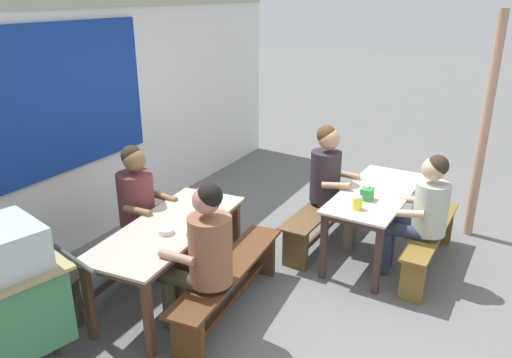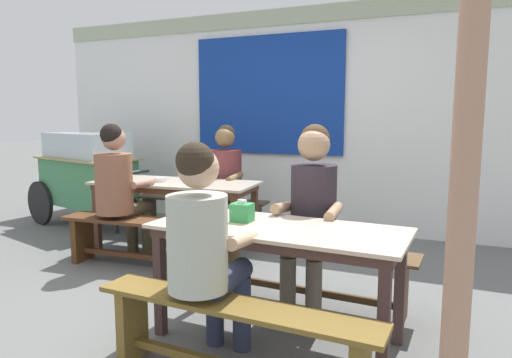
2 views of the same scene
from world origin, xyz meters
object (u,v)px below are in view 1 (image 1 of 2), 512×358
Objects in this scene: bench_far_front at (230,281)px; person_center_facing at (141,201)px; dining_table_far at (170,233)px; person_right_near_table at (330,177)px; soup_bowl at (166,231)px; bench_near_front at (430,242)px; person_left_back_turned at (203,250)px; condiment_jar at (357,203)px; dining_table_near at (376,198)px; wooden_support_post at (485,130)px; person_near_front at (422,209)px; bench_far_back at (120,256)px; tissue_box at (367,194)px; bench_near_back at (322,217)px.

bench_far_front is 1.23m from person_center_facing.
person_right_near_table reaches higher than dining_table_far.
person_center_facing is at bearing 56.60° from soup_bowl.
bench_near_front is 11.71× the size of soup_bowl.
person_left_back_turned reaches higher than condiment_jar.
dining_table_near is 2.22m from soup_bowl.
wooden_support_post is (2.38, -2.79, 0.50)m from person_center_facing.
person_left_back_turned is (-1.98, 0.32, -0.02)m from person_right_near_table.
person_near_front is 0.62m from condiment_jar.
dining_table_far is 1.29× the size of person_right_near_table.
wooden_support_post is at bearing -37.92° from soup_bowl.
condiment_jar reaches higher than bench_far_back.
dining_table_near is 11.85× the size of soup_bowl.
condiment_jar is at bearing 128.60° from bench_near_front.
dining_table_far is at bearing 129.95° from condiment_jar.
soup_bowl is (-1.78, 1.32, 0.10)m from dining_table_near.
person_right_near_table is (0.08, 1.11, 0.47)m from bench_near_front.
dining_table_far is at bearing 139.82° from wooden_support_post.
tissue_box reaches higher than soup_bowl.
dining_table_far is 0.69× the size of wooden_support_post.
soup_bowl is at bearing 143.56° from dining_table_near.
person_left_back_turned is at bearing 150.21° from condiment_jar.
bench_near_front is 2.63m from soup_bowl.
bench_near_back is 1.22× the size of person_center_facing.
person_left_back_turned is at bearing 172.93° from bench_far_front.
wooden_support_post reaches higher than dining_table_far.
wooden_support_post is (1.24, -0.36, 0.52)m from person_near_front.
person_near_front is 0.53m from tissue_box.
person_center_facing is (-1.37, 1.94, 0.10)m from dining_table_near.
person_center_facing reaches higher than dining_table_near.
dining_table_far is 0.61m from person_left_back_turned.
person_left_back_turned is (-0.32, 0.04, 0.44)m from bench_far_front.
bench_near_back is at bearing 87.61° from dining_table_near.
bench_far_front is 1.62m from tissue_box.
condiment_jar is 0.05× the size of wooden_support_post.
person_near_front is 2.39m from soup_bowl.
tissue_box is at bearing -29.86° from bench_far_front.
person_center_facing is (-1.43, 1.41, -0.03)m from person_right_near_table.
dining_table_near is 1.46m from wooden_support_post.
bench_near_front is 0.63× the size of wooden_support_post.
dining_table_near is 0.68m from bench_near_back.
person_left_back_turned is 0.53× the size of wooden_support_post.
dining_table_near is 1.82m from bench_far_front.
bench_near_back is 0.48m from person_right_near_table.
bench_far_back is 0.65× the size of wooden_support_post.
person_left_back_turned is at bearing 141.53° from person_near_front.
soup_bowl is at bearing 156.73° from person_right_near_table.
soup_bowl reaches higher than dining_table_near.
person_center_facing is 0.74m from soup_bowl.
bench_near_front is 1.18× the size of person_left_back_turned.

